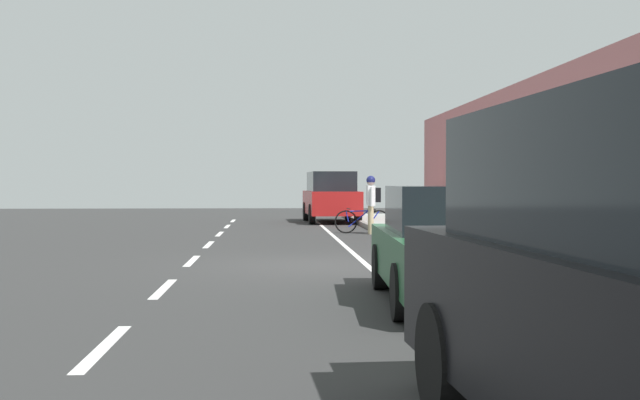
# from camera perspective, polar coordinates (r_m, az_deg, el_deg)

# --- Properties ---
(ground) EXTENTS (67.70, 67.70, 0.00)m
(ground) POSITION_cam_1_polar(r_m,az_deg,el_deg) (15.25, 0.22, -4.65)
(ground) COLOR #303030
(sidewalk) EXTENTS (3.60, 42.31, 0.15)m
(sidewalk) POSITION_cam_1_polar(r_m,az_deg,el_deg) (16.06, 15.31, -4.12)
(sidewalk) COLOR #A1A59F
(sidewalk) RESTS_ON ground
(curb_edge) EXTENTS (0.16, 42.31, 0.15)m
(curb_edge) POSITION_cam_1_polar(r_m,az_deg,el_deg) (15.56, 8.72, -4.26)
(curb_edge) COLOR gray
(curb_edge) RESTS_ON ground
(lane_stripe_centre) EXTENTS (0.14, 40.00, 0.01)m
(lane_stripe_centre) POSITION_cam_1_polar(r_m,az_deg,el_deg) (14.16, -9.92, -5.10)
(lane_stripe_centre) COLOR white
(lane_stripe_centre) RESTS_ON ground
(lane_stripe_bike_edge) EXTENTS (0.12, 42.31, 0.01)m
(lane_stripe_bike_edge) POSITION_cam_1_polar(r_m,az_deg,el_deg) (15.33, 3.32, -4.60)
(lane_stripe_bike_edge) COLOR white
(lane_stripe_bike_edge) RESTS_ON ground
(parked_sedan_green_second) EXTENTS (2.00, 4.48, 1.52)m
(parked_sedan_green_second) POSITION_cam_1_polar(r_m,az_deg,el_deg) (10.56, 9.38, -3.19)
(parked_sedan_green_second) COLOR #1E512D
(parked_sedan_green_second) RESTS_ON ground
(parked_suv_red_mid) EXTENTS (2.09, 4.76, 1.99)m
(parked_suv_red_mid) POSITION_cam_1_polar(r_m,az_deg,el_deg) (31.63, 0.78, 0.27)
(parked_suv_red_mid) COLOR maroon
(parked_suv_red_mid) RESTS_ON ground
(bicycle_at_curb) EXTENTS (1.75, 0.46, 0.77)m
(bicycle_at_curb) POSITION_cam_1_polar(r_m,az_deg,el_deg) (24.83, 3.05, -1.49)
(bicycle_at_curb) COLOR black
(bicycle_at_curb) RESTS_ON ground
(cyclist_with_backpack) EXTENTS (0.43, 0.62, 1.78)m
(cyclist_with_backpack) POSITION_cam_1_polar(r_m,az_deg,el_deg) (24.38, 3.70, 0.12)
(cyclist_with_backpack) COLOR #C6B284
(cyclist_with_backpack) RESTS_ON ground
(pedestrian_on_phone) EXTENTS (0.36, 0.58, 1.68)m
(pedestrian_on_phone) POSITION_cam_1_polar(r_m,az_deg,el_deg) (23.20, 11.46, 0.08)
(pedestrian_on_phone) COLOR black
(pedestrian_on_phone) RESTS_ON sidewalk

